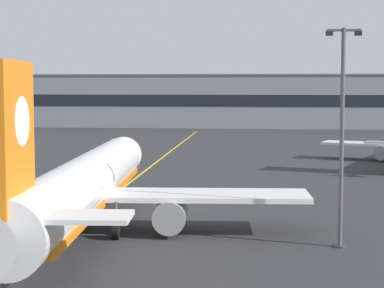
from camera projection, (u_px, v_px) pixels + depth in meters
The scene contains 5 objects.
taxiway_centreline at pixel (113, 196), 65.21m from camera, with size 0.30×180.00×0.01m, color yellow.
airliner_foreground at pixel (83, 186), 48.48m from camera, with size 32.26×41.53×11.65m.
apron_lamp_post at pixel (342, 134), 44.01m from camera, with size 2.24×0.90×14.11m.
safety_cone_by_nose_gear at pixel (127, 195), 63.99m from camera, with size 0.44×0.44×0.55m.
terminal_building at pixel (178, 101), 170.99m from camera, with size 129.79×12.40×13.07m.
Camera 1 is at (14.68, -33.30, 10.51)m, focal length 64.30 mm.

